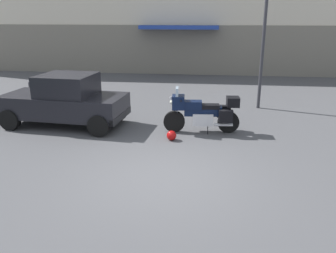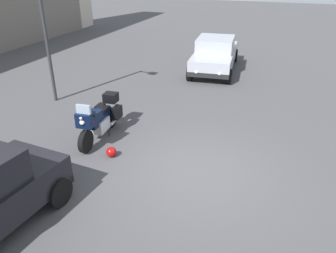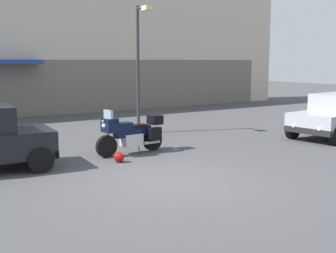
# 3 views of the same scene
# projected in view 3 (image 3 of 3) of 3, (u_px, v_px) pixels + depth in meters

# --- Properties ---
(ground_plane) EXTENTS (80.00, 80.00, 0.00)m
(ground_plane) POSITION_uv_depth(u_px,v_px,m) (170.00, 181.00, 10.07)
(ground_plane) COLOR #424244
(building_facade_rear) EXTENTS (34.94, 3.40, 9.31)m
(building_facade_rear) POSITION_uv_depth(u_px,v_px,m) (2.00, 23.00, 21.68)
(building_facade_rear) COLOR beige
(building_facade_rear) RESTS_ON ground
(motorcycle) EXTENTS (2.26, 0.80, 1.36)m
(motorcycle) POSITION_uv_depth(u_px,v_px,m) (132.00, 133.00, 13.02)
(motorcycle) COLOR black
(motorcycle) RESTS_ON ground
(helmet) EXTENTS (0.28, 0.28, 0.28)m
(helmet) POSITION_uv_depth(u_px,v_px,m) (119.00, 157.00, 11.95)
(helmet) COLOR #990C0C
(helmet) RESTS_ON ground
(streetlamp_curbside) EXTENTS (0.28, 0.94, 4.74)m
(streetlamp_curbside) POSITION_uv_depth(u_px,v_px,m) (140.00, 57.00, 16.24)
(streetlamp_curbside) COLOR #2D2D33
(streetlamp_curbside) RESTS_ON ground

